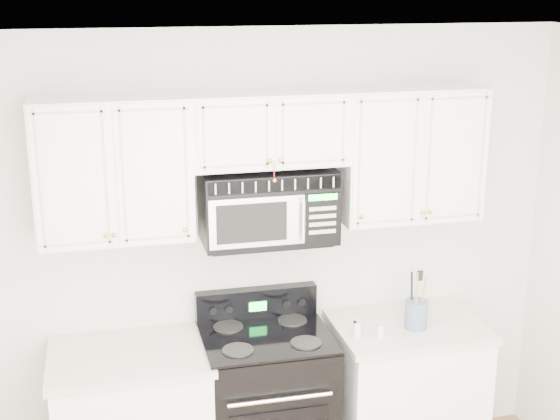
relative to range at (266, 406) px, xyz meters
name	(u,v)px	position (x,y,z in m)	size (l,w,h in m)	color
room	(361,409)	(0.04, -1.45, 0.82)	(3.51, 3.51, 2.61)	#8E6F4D
base_cabinet_right	(404,398)	(0.84, -0.01, -0.06)	(0.86, 0.65, 0.92)	white
range	(266,406)	(0.00, 0.00, 0.00)	(0.72, 0.65, 1.11)	black
upper_cabinets	(268,154)	(0.04, 0.14, 1.45)	(2.44, 0.37, 0.75)	white
microwave	(268,206)	(0.04, 0.11, 1.17)	(0.73, 0.42, 0.40)	black
utensil_crock	(416,314)	(0.86, -0.08, 0.52)	(0.13, 0.13, 0.35)	#415672
shaker_salt	(357,328)	(0.49, -0.12, 0.49)	(0.04, 0.04, 0.11)	silver
shaker_pepper	(381,330)	(0.62, -0.15, 0.48)	(0.04, 0.04, 0.09)	silver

